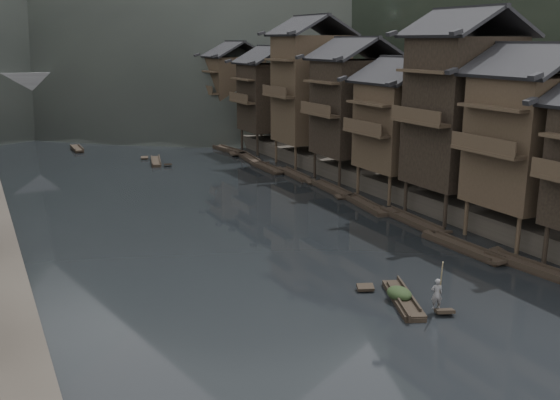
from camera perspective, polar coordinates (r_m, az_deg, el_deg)
water at (r=37.92m, az=1.92°, el=-6.65°), size 300.00×300.00×0.00m
right_bank at (r=88.94m, az=9.63°, el=5.97°), size 40.00×200.00×1.80m
stilt_houses at (r=61.23m, az=7.68°, el=9.83°), size 9.00×67.60×16.54m
moored_sampans at (r=65.57m, az=0.45°, el=2.59°), size 2.98×74.18×0.47m
midriver_boats at (r=77.83m, az=-14.63°, el=4.00°), size 8.43×18.44×0.45m
stone_bridge at (r=104.83m, az=-17.31°, el=9.09°), size 40.00×6.00×9.00m
hero_sampan at (r=34.35m, az=11.20°, el=-8.86°), size 2.93×5.38×0.44m
cargo_heap at (r=34.24m, az=10.88°, el=-7.85°), size 1.20×1.57×0.72m
boatman at (r=33.13m, az=14.16°, el=-7.94°), size 0.70×0.57×1.65m
bamboo_pole at (r=32.37m, az=14.71°, el=-3.53°), size 1.42×1.73×3.64m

